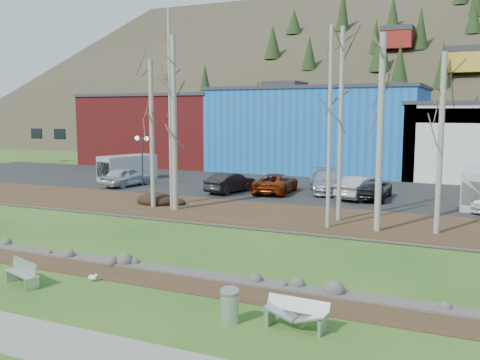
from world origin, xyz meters
The scene contains 31 objects.
ground centered at (0.00, 0.00, 0.00)m, with size 200.00×200.00×0.00m, color #29571B.
footpath centered at (0.00, -3.50, 0.02)m, with size 80.00×2.00×0.04m, color slate.
dirt_strip centered at (0.00, 2.10, 0.01)m, with size 80.00×1.80×0.03m, color #382616.
near_bank_rocks centered at (0.00, 3.10, 0.00)m, with size 80.00×0.80×0.50m, color #47423D, non-canonical shape.
river centered at (0.00, 7.20, 0.00)m, with size 80.00×8.00×0.90m, color black, non-canonical shape.
far_bank_rocks centered at (0.00, 11.30, 0.00)m, with size 80.00×0.80×0.46m, color #47423D, non-canonical shape.
far_bank centered at (0.00, 14.50, 0.07)m, with size 80.00×7.00×0.15m, color #382616.
parking_lot centered at (0.00, 25.00, 0.07)m, with size 80.00×14.00×0.14m, color black.
building_brick centered at (-24.00, 39.00, 3.91)m, with size 16.32×12.24×7.80m.
building_blue centered at (-6.00, 39.00, 4.16)m, with size 20.40×12.24×8.30m.
hillside centered at (0.00, 84.00, 17.50)m, with size 160.00×72.00×35.00m, color #322D1E, non-canonical shape.
bench_intact centered at (-5.05, -0.31, 0.42)m, with size 1.73×0.98×0.83m.
bench_damaged centered at (4.76, 0.08, 0.41)m, with size 1.83×0.68×0.81m.
litter_bin centered at (2.91, -0.36, 0.45)m, with size 0.52×0.52×0.90m, color silver.
seagull centered at (-3.08, 0.94, 0.16)m, with size 0.38×0.20×0.28m.
dirt_mound centered at (-9.47, 14.63, 0.41)m, with size 2.66×1.88×0.52m, color black.
birch_0 centered at (-9.02, 13.65, 4.58)m, with size 0.28×0.28×8.86m.
birch_1 centered at (-7.63, 13.53, 5.96)m, with size 0.19×0.19×11.61m.
birch_2 centered at (-7.32, 13.45, 5.21)m, with size 0.32×0.32×10.12m.
birch_3 centered at (2.30, 14.42, 5.23)m, with size 0.24×0.24×10.16m.
birch_4 centered at (2.25, 12.42, 5.13)m, with size 0.20×0.20×9.95m.
birch_5 centered at (4.67, 12.61, 4.89)m, with size 0.31×0.31×9.47m.
birch_6 centered at (7.36, 13.30, 4.42)m, with size 0.27×0.27×8.55m.
street_lamp centered at (-15.01, 21.14, 3.20)m, with size 1.44×0.68×3.89m.
car_0 centered at (-16.07, 20.50, 0.88)m, with size 1.76×4.37×1.49m, color silver.
car_1 centered at (-7.27, 20.93, 0.86)m, with size 1.52×4.35×1.43m, color black.
car_2 centered at (-4.20, 22.04, 0.84)m, with size 2.33×5.05×1.40m, color maroon.
car_3 centered at (-0.97, 23.79, 0.93)m, with size 2.22×5.47×1.59m, color #A0A0A8.
car_4 centered at (1.91, 22.03, 0.90)m, with size 1.62×4.64×1.53m, color #A4A4A6.
car_5 centered at (2.48, 22.36, 0.84)m, with size 2.32×5.03×1.40m, color black.
van_grey centered at (-18.30, 23.36, 1.19)m, with size 3.45×5.17×2.09m.
Camera 1 is at (9.23, -13.45, 5.97)m, focal length 40.00 mm.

